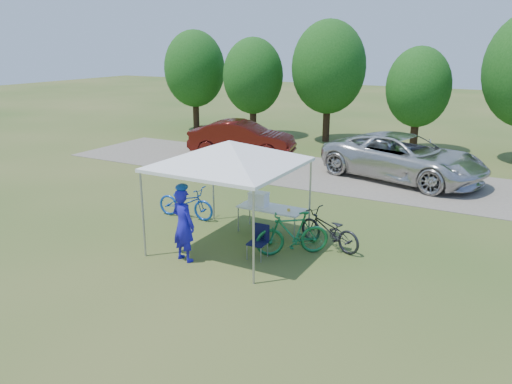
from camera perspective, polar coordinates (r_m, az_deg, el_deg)
ground at (r=12.75m, az=-2.89°, el=-6.22°), size 100.00×100.00×0.00m
gravel_strip at (r=19.64m, az=9.45°, el=1.90°), size 24.00×5.00×0.02m
canopy at (r=11.97m, az=-3.08°, el=5.55°), size 4.53×4.53×3.00m
treeline at (r=24.91m, az=14.02°, el=12.97°), size 24.89×4.28×6.30m
folding_table at (r=13.36m, az=1.74°, el=-1.95°), size 1.78×0.74×0.73m
folding_chair at (r=11.96m, az=0.38°, el=-5.31°), size 0.43×0.44×0.81m
cooler at (r=13.46m, az=0.31°, el=-0.78°), size 0.51×0.34×0.37m
ice_cream_cup at (r=13.07m, az=3.76°, el=-2.06°), size 0.08×0.08×0.06m
cyclist at (r=11.77m, az=-8.30°, el=-3.75°), size 0.71×0.53×1.77m
bike_blue at (r=14.74m, az=-8.03°, el=-1.15°), size 1.87×0.76×0.96m
bike_green at (r=12.11m, az=4.20°, el=-4.74°), size 1.72×1.53×1.08m
bike_dark at (r=12.63m, az=8.34°, el=-4.29°), size 1.92×1.15×0.95m
minivan at (r=19.41m, az=16.51°, el=3.84°), size 6.57×4.28×1.68m
sedan at (r=22.68m, az=-1.60°, el=6.16°), size 4.99×2.72×1.56m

